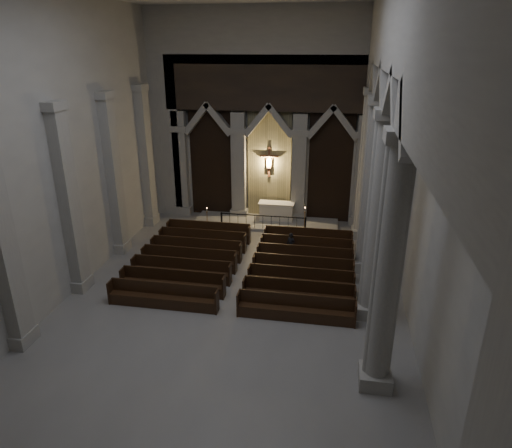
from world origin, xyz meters
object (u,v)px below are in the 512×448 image
Objects in this scene: altar at (276,211)px; worshipper at (291,245)px; altar_rail at (263,220)px; pews at (245,267)px; candle_stand_right at (304,227)px; candle_stand_left at (207,224)px.

worshipper is at bearing -73.82° from altar.
worshipper is at bearing -57.92° from altar_rail.
altar is at bearing 69.62° from altar_rail.
altar_rail is 5.31m from pews.
candle_stand_right is at bearing -41.27° from altar.
candle_stand_left is 5.70m from pews.
candle_stand_left is 1.16× the size of worshipper.
altar is at bearing 29.43° from candle_stand_left.
candle_stand_left is 0.89× the size of candle_stand_right.
altar_rail is at bearing 141.95° from worshipper.
worshipper is at bearing -98.80° from candle_stand_right.
altar is 1.66m from altar_rail.
pews is (-2.38, -5.27, -0.10)m from candle_stand_right.
candle_stand_left is at bearing -170.17° from altar_rail.
candle_stand_left reaches higher than altar.
altar is at bearing 138.73° from candle_stand_right.
altar_rail is 0.49× the size of pews.
altar is at bearing 126.05° from worshipper.
altar is 4.79m from worshipper.
altar reaches higher than altar_rail.
altar is 1.34× the size of candle_stand_right.
altar_rail is 3.12× the size of candle_stand_right.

